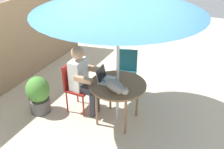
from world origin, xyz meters
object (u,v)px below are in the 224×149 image
chair_empty (126,69)px  person_seated (82,77)px  chair_occupied (75,83)px  potted_plant_near_fence (38,94)px  cat (116,87)px  patio_table (118,88)px  laptop (104,77)px

chair_empty → person_seated: 0.99m
chair_occupied → potted_plant_near_fence: size_ratio=1.29×
cat → patio_table: bearing=17.7°
chair_occupied → potted_plant_near_fence: (-0.36, 0.54, -0.17)m
laptop → cat: bearing=-125.3°
patio_table → chair_occupied: 0.83m
person_seated → potted_plant_near_fence: 0.86m
potted_plant_near_fence → person_seated: bearing=-62.4°
patio_table → laptop: laptop is taller
patio_table → laptop: (0.01, 0.25, 0.13)m
chair_occupied → cat: 0.96m
patio_table → cat: (-0.21, -0.07, 0.15)m
cat → potted_plant_near_fence: 1.51m
patio_table → potted_plant_near_fence: (-0.36, 1.36, -0.30)m
patio_table → laptop: 0.28m
person_seated → cat: size_ratio=2.10×
person_seated → chair_empty: bearing=-26.9°
chair_occupied → chair_empty: 1.06m
chair_empty → person_seated: size_ratio=0.73×
patio_table → person_seated: person_seated is taller
laptop → potted_plant_near_fence: (-0.38, 1.11, -0.43)m
patio_table → chair_empty: (0.87, 0.22, -0.13)m
chair_empty → patio_table: bearing=-165.8°
person_seated → laptop: person_seated is taller
patio_table → chair_empty: bearing=14.2°
chair_occupied → laptop: 0.63m
patio_table → chair_empty: chair_empty is taller
potted_plant_near_fence → chair_empty: bearing=-42.6°
chair_empty → chair_occupied: bearing=145.5°
patio_table → cat: cat is taller
chair_occupied → chair_empty: size_ratio=1.00×
patio_table → chair_occupied: chair_occupied is taller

